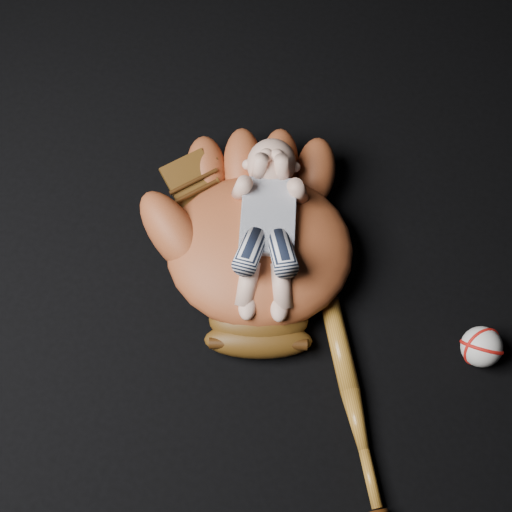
# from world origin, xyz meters

# --- Properties ---
(baseball_glove) EXTENTS (0.60, 0.64, 0.17)m
(baseball_glove) POSITION_xyz_m (-0.04, 0.10, 0.08)
(baseball_glove) COLOR brown
(baseball_glove) RESTS_ON ground
(newborn_baby) EXTENTS (0.26, 0.41, 0.15)m
(newborn_baby) POSITION_xyz_m (-0.02, 0.11, 0.14)
(newborn_baby) COLOR #D4A188
(newborn_baby) RESTS_ON baseball_glove
(baseball_bat) EXTENTS (0.23, 0.39, 0.04)m
(baseball_bat) POSITION_xyz_m (0.22, -0.13, 0.02)
(baseball_bat) COLOR #955F1C
(baseball_bat) RESTS_ON ground
(baseball) EXTENTS (0.10, 0.10, 0.08)m
(baseball) POSITION_xyz_m (0.43, 0.04, 0.04)
(baseball) COLOR white
(baseball) RESTS_ON ground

